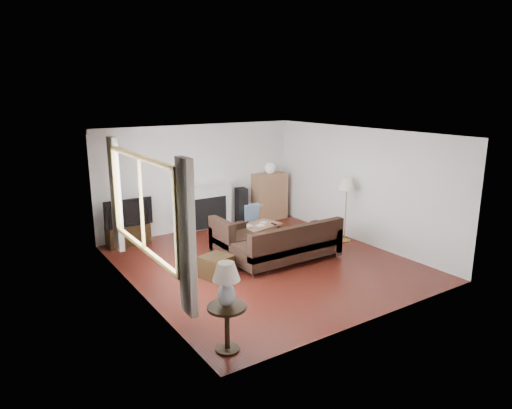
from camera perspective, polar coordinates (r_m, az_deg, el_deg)
room at (r=8.57m, az=1.10°, el=0.57°), size 5.10×5.60×2.54m
window at (r=7.25m, az=-14.14°, el=0.08°), size 0.12×2.74×1.54m
curtain_near at (r=5.94m, az=-8.66°, el=-4.20°), size 0.10×0.35×2.10m
curtain_far at (r=8.71m, az=-17.13°, el=1.17°), size 0.10×0.35×2.10m
fireplace at (r=11.02m, az=-6.06°, el=-0.09°), size 1.40×0.26×1.15m
tv_stand at (r=10.25m, az=-15.67°, el=-3.66°), size 0.89×0.40×0.44m
television at (r=10.11m, az=-15.86°, el=-0.86°), size 1.03×0.13×0.59m
speaker_left at (r=10.73m, az=-8.68°, el=-1.48°), size 0.27×0.31×0.82m
speaker_right at (r=11.39m, az=-1.84°, el=-0.18°), size 0.30×0.34×0.91m
bookshelf at (r=11.78m, az=1.73°, el=1.03°), size 0.87×0.41×1.20m
globe_lamp at (r=11.63m, az=1.75°, el=4.58°), size 0.28×0.28×0.28m
sectional_sofa at (r=8.88m, az=3.94°, el=-4.84°), size 2.34×1.71×0.76m
coffee_table at (r=10.00m, az=0.24°, el=-3.70°), size 1.14×0.81×0.40m
footstool at (r=8.23m, az=-4.95°, el=-7.73°), size 0.60×0.60×0.40m
floor_lamp at (r=10.16m, az=11.15°, el=-0.66°), size 0.46×0.46×1.44m
side_table at (r=6.01m, az=-3.63°, el=-15.18°), size 0.50×0.50×0.62m
table_lamp at (r=5.75m, az=-3.73°, el=-9.98°), size 0.35×0.35×0.57m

